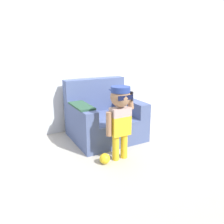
{
  "coord_description": "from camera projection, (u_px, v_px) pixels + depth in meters",
  "views": [
    {
      "loc": [
        -1.62,
        -3.03,
        1.53
      ],
      "look_at": [
        -0.09,
        -0.25,
        0.58
      ],
      "focal_mm": 35.0,
      "sensor_mm": 36.0,
      "label": 1
    }
  ],
  "objects": [
    {
      "name": "side_table",
      "position": [
        139.0,
        112.0,
        4.34
      ],
      "size": [
        0.34,
        0.34,
        0.46
      ],
      "color": "beige",
      "rests_on": "ground_plane"
    },
    {
      "name": "toy_ball",
      "position": [
        105.0,
        159.0,
        2.96
      ],
      "size": [
        0.15,
        0.15,
        0.15
      ],
      "color": "yellow",
      "rests_on": "ground_plane"
    },
    {
      "name": "armchair",
      "position": [
        104.0,
        118.0,
        3.8
      ],
      "size": [
        1.15,
        1.03,
        0.99
      ],
      "color": "#475684",
      "rests_on": "ground_plane"
    },
    {
      "name": "ground_plane",
      "position": [
        110.0,
        140.0,
        3.73
      ],
      "size": [
        10.0,
        10.0,
        0.0
      ],
      "primitive_type": "plane",
      "color": "#ADA89E"
    },
    {
      "name": "person_child",
      "position": [
        120.0,
        112.0,
        2.92
      ],
      "size": [
        0.42,
        0.32,
        1.04
      ],
      "color": "gold",
      "rests_on": "ground_plane"
    },
    {
      "name": "wall_back",
      "position": [
        89.0,
        60.0,
        4.01
      ],
      "size": [
        10.0,
        0.05,
        2.6
      ],
      "color": "silver",
      "rests_on": "ground_plane"
    }
  ]
}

